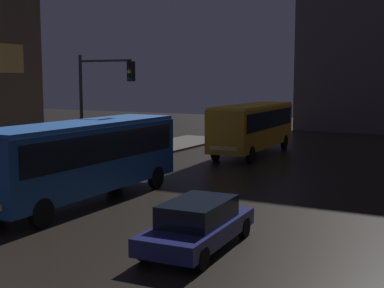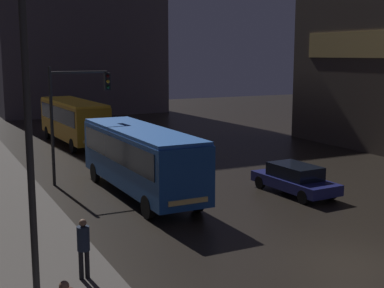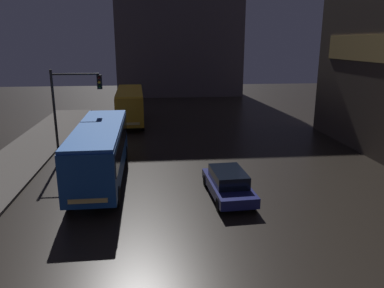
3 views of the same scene
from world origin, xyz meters
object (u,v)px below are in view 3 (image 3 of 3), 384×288
at_px(car_taxi, 228,183).
at_px(traffic_light_main, 71,100).
at_px(bus_near, 100,147).
at_px(bus_far, 130,103).

bearing_deg(car_taxi, traffic_light_main, -40.63).
bearing_deg(bus_near, traffic_light_main, -60.95).
xyz_separation_m(bus_near, bus_far, (0.80, 15.88, 0.02)).
bearing_deg(bus_far, car_taxi, 105.06).
relative_size(car_taxi, traffic_light_main, 0.78).
bearing_deg(car_taxi, bus_near, -27.42).
xyz_separation_m(bus_near, car_taxi, (6.74, -3.05, -1.25)).
distance_m(bus_far, traffic_light_main, 12.62).
bearing_deg(traffic_light_main, bus_near, -60.20).
bearing_deg(bus_near, car_taxi, 154.95).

